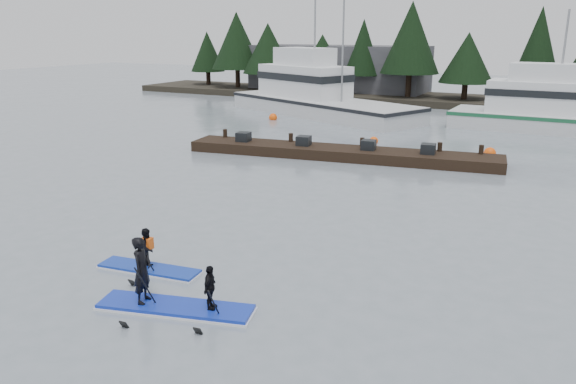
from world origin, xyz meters
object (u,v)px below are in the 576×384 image
at_px(floating_dock, 340,153).
at_px(paddleboard_solo, 148,257).
at_px(fishing_boat_medium, 560,122).
at_px(paddleboard_duo, 169,289).
at_px(fishing_boat_large, 317,105).

relative_size(floating_dock, paddleboard_solo, 5.45).
bearing_deg(fishing_boat_medium, paddleboard_solo, -105.64).
bearing_deg(paddleboard_duo, paddleboard_solo, 127.22).
bearing_deg(paddleboard_duo, fishing_boat_large, 93.65).
height_order(floating_dock, paddleboard_solo, paddleboard_solo).
xyz_separation_m(fishing_boat_large, paddleboard_duo, (10.57, -31.39, -0.22)).
distance_m(floating_dock, paddleboard_solo, 15.86).
bearing_deg(floating_dock, paddleboard_duo, -89.32).
height_order(fishing_boat_medium, floating_dock, fishing_boat_medium).
distance_m(fishing_boat_medium, paddleboard_solo, 31.39).
bearing_deg(paddleboard_solo, fishing_boat_medium, 65.85).
distance_m(floating_dock, paddleboard_duo, 17.58).
xyz_separation_m(paddleboard_solo, paddleboard_duo, (1.96, -1.52, 0.11)).
distance_m(fishing_boat_medium, paddleboard_duo, 32.36).
xyz_separation_m(fishing_boat_medium, paddleboard_solo, (-9.01, -30.06, -0.21)).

